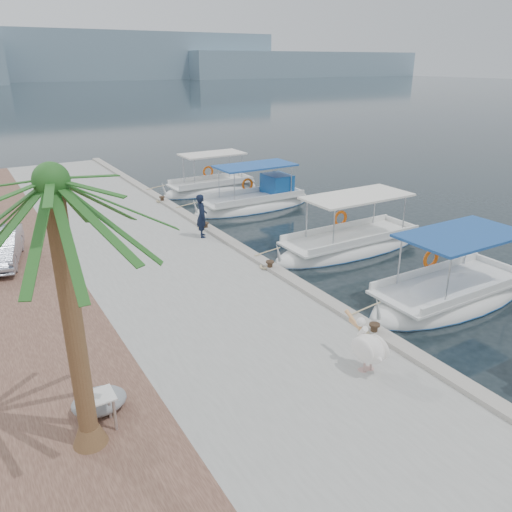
{
  "coord_description": "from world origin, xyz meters",
  "views": [
    {
      "loc": [
        -8.73,
        -11.57,
        7.09
      ],
      "look_at": [
        -1.0,
        1.33,
        1.2
      ],
      "focal_mm": 35.0,
      "sensor_mm": 36.0,
      "label": 1
    }
  ],
  "objects_px": {
    "fishing_caique_b": "(450,297)",
    "fishing_caique_d": "(254,204)",
    "fisherman": "(202,216)",
    "date_palm": "(52,184)",
    "pelican": "(368,347)",
    "fishing_caique_c": "(350,247)",
    "fishing_caique_e": "(211,190)"
  },
  "relations": [
    {
      "from": "fishing_caique_b",
      "to": "fisherman",
      "type": "xyz_separation_m",
      "value": [
        -4.63,
        8.37,
        1.24
      ]
    },
    {
      "from": "fishing_caique_e",
      "to": "fishing_caique_b",
      "type": "bearing_deg",
      "value": -89.11
    },
    {
      "from": "fishing_caique_b",
      "to": "fishing_caique_c",
      "type": "height_order",
      "value": "same"
    },
    {
      "from": "fishing_caique_d",
      "to": "date_palm",
      "type": "relative_size",
      "value": 1.14
    },
    {
      "from": "fishing_caique_b",
      "to": "fishing_caique_e",
      "type": "bearing_deg",
      "value": 90.89
    },
    {
      "from": "fishing_caique_b",
      "to": "fishing_caique_d",
      "type": "xyz_separation_m",
      "value": [
        0.2,
        12.42,
        0.07
      ]
    },
    {
      "from": "fishing_caique_b",
      "to": "fishing_caique_d",
      "type": "bearing_deg",
      "value": 89.07
    },
    {
      "from": "fishing_caique_d",
      "to": "fisherman",
      "type": "xyz_separation_m",
      "value": [
        -4.84,
        -4.04,
        1.17
      ]
    },
    {
      "from": "fishing_caique_c",
      "to": "fishing_caique_d",
      "type": "xyz_separation_m",
      "value": [
        -0.16,
        7.27,
        0.07
      ]
    },
    {
      "from": "pelican",
      "to": "fishing_caique_b",
      "type": "bearing_deg",
      "value": 20.44
    },
    {
      "from": "fishing_caique_e",
      "to": "pelican",
      "type": "bearing_deg",
      "value": -105.48
    },
    {
      "from": "fishing_caique_b",
      "to": "pelican",
      "type": "bearing_deg",
      "value": -159.56
    },
    {
      "from": "fishing_caique_c",
      "to": "fishing_caique_d",
      "type": "bearing_deg",
      "value": 91.25
    },
    {
      "from": "pelican",
      "to": "date_palm",
      "type": "bearing_deg",
      "value": 171.79
    },
    {
      "from": "fishing_caique_b",
      "to": "fishing_caique_e",
      "type": "xyz_separation_m",
      "value": [
        -0.26,
        16.54,
        0.0
      ]
    },
    {
      "from": "fishing_caique_c",
      "to": "date_palm",
      "type": "distance_m",
      "value": 14.33
    },
    {
      "from": "fishing_caique_d",
      "to": "fisherman",
      "type": "distance_m",
      "value": 6.41
    },
    {
      "from": "fishing_caique_b",
      "to": "fishing_caique_c",
      "type": "relative_size",
      "value": 0.9
    },
    {
      "from": "fishing_caique_c",
      "to": "pelican",
      "type": "xyz_separation_m",
      "value": [
        -5.76,
        -7.16,
        0.97
      ]
    },
    {
      "from": "fishing_caique_b",
      "to": "pelican",
      "type": "relative_size",
      "value": 4.32
    },
    {
      "from": "fishing_caique_b",
      "to": "fisherman",
      "type": "relative_size",
      "value": 3.72
    },
    {
      "from": "fishing_caique_b",
      "to": "fishing_caique_c",
      "type": "bearing_deg",
      "value": 85.99
    },
    {
      "from": "fisherman",
      "to": "fishing_caique_c",
      "type": "bearing_deg",
      "value": -103.96
    },
    {
      "from": "fisherman",
      "to": "date_palm",
      "type": "height_order",
      "value": "date_palm"
    },
    {
      "from": "fishing_caique_c",
      "to": "fishing_caique_d",
      "type": "distance_m",
      "value": 7.28
    },
    {
      "from": "fishing_caique_c",
      "to": "fisherman",
      "type": "xyz_separation_m",
      "value": [
        -5.0,
        3.23,
        1.24
      ]
    },
    {
      "from": "fishing_caique_d",
      "to": "fisherman",
      "type": "height_order",
      "value": "fisherman"
    },
    {
      "from": "fishing_caique_d",
      "to": "date_palm",
      "type": "xyz_separation_m",
      "value": [
        -11.6,
        -13.56,
        5.18
      ]
    },
    {
      "from": "fishing_caique_b",
      "to": "fishing_caique_e",
      "type": "relative_size",
      "value": 1.09
    },
    {
      "from": "fishing_caique_e",
      "to": "pelican",
      "type": "xyz_separation_m",
      "value": [
        -5.14,
        -18.55,
        0.97
      ]
    },
    {
      "from": "fishing_caique_e",
      "to": "fisherman",
      "type": "relative_size",
      "value": 3.42
    },
    {
      "from": "fishing_caique_b",
      "to": "pelican",
      "type": "distance_m",
      "value": 5.84
    }
  ]
}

